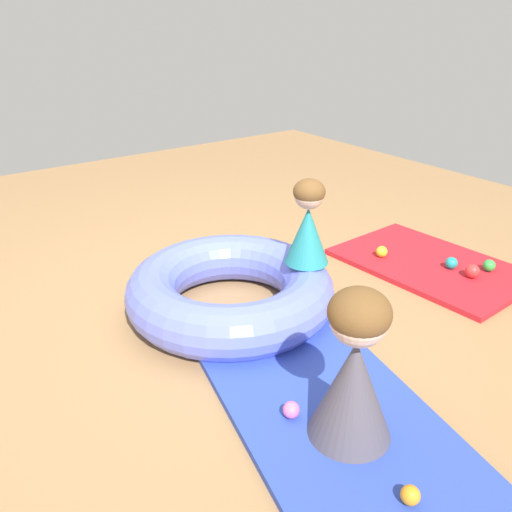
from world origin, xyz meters
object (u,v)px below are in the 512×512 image
child_in_teal (308,223)px  play_ball_teal (451,263)px  inflatable_cushion (230,290)px  play_ball_green (489,266)px  adult_seated (354,368)px  play_ball_yellow (382,252)px  play_ball_orange (410,495)px  play_ball_red (472,271)px  play_ball_pink (291,410)px

child_in_teal → play_ball_teal: 1.30m
inflatable_cushion → play_ball_green: bearing=69.5°
adult_seated → play_ball_yellow: bearing=101.9°
play_ball_teal → play_ball_orange: bearing=-58.1°
adult_seated → play_ball_orange: adult_seated is taller
inflatable_cushion → play_ball_orange: 1.68m
play_ball_green → play_ball_red: 0.19m
inflatable_cushion → adult_seated: (1.25, -0.19, 0.23)m
child_in_teal → play_ball_green: (0.45, 1.36, -0.50)m
inflatable_cushion → play_ball_green: (0.67, 1.79, -0.08)m
play_ball_green → play_ball_yellow: 0.76m
child_in_teal → play_ball_yellow: size_ratio=6.21×
play_ball_red → play_ball_orange: 2.12m
adult_seated → play_ball_red: (-0.59, 1.80, -0.30)m
inflatable_cushion → play_ball_pink: inflatable_cushion is taller
play_ball_red → play_ball_pink: play_ball_red is taller
play_ball_red → play_ball_pink: bearing=-79.7°
play_ball_red → inflatable_cushion: bearing=-112.5°
adult_seated → play_ball_green: 2.09m
adult_seated → play_ball_teal: size_ratio=8.28×
child_in_teal → play_ball_orange: child_in_teal is taller
adult_seated → play_ball_pink: (-0.23, -0.14, -0.31)m
inflatable_cushion → adult_seated: 1.28m
play_ball_green → play_ball_pink: 2.16m
child_in_teal → adult_seated: bearing=147.0°
play_ball_pink → play_ball_green: bearing=99.2°
child_in_teal → play_ball_orange: size_ratio=6.89×
inflatable_cushion → play_ball_green: size_ratio=15.03×
play_ball_yellow → play_ball_red: bearing=22.2°
inflatable_cushion → play_ball_red: bearing=67.5°
play_ball_teal → play_ball_green: (0.19, 0.19, -0.00)m
child_in_teal → play_ball_yellow: (-0.17, 0.92, -0.50)m
adult_seated → play_ball_red: 1.91m
play_ball_yellow → play_ball_pink: (0.97, -1.69, -0.00)m
play_ball_red → play_ball_pink: (0.35, -1.94, -0.01)m
inflatable_cushion → play_ball_teal: inflatable_cushion is taller
child_in_teal → play_ball_red: (0.44, 1.17, -0.49)m
adult_seated → play_ball_yellow: (-1.20, 1.55, -0.31)m
play_ball_yellow → play_ball_green: bearing=35.3°
play_ball_teal → inflatable_cushion: bearing=-106.8°
play_ball_teal → play_ball_yellow: 0.51m
adult_seated → play_ball_pink: size_ratio=9.00×
inflatable_cushion → child_in_teal: child_in_teal is taller
play_ball_red → child_in_teal: bearing=-110.9°
child_in_teal → play_ball_red: size_ratio=5.40×
play_ball_red → adult_seated: bearing=-71.9°
inflatable_cushion → adult_seated: adult_seated is taller
inflatable_cushion → play_ball_orange: size_ratio=16.73×
play_ball_teal → play_ball_yellow: (-0.44, -0.26, -0.00)m
adult_seated → play_ball_red: bearing=82.2°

